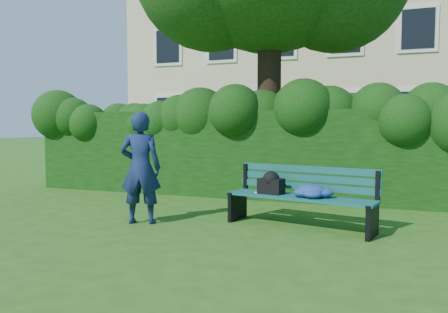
% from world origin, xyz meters
% --- Properties ---
extents(ground, '(80.00, 80.00, 0.00)m').
position_xyz_m(ground, '(0.00, 0.00, 0.00)').
color(ground, '#2C531A').
rests_on(ground, ground).
extents(apartment_building, '(16.00, 8.08, 12.00)m').
position_xyz_m(apartment_building, '(-0.00, 13.99, 6.00)').
color(apartment_building, '#CEC18A').
rests_on(apartment_building, ground).
extents(hedge, '(10.00, 1.00, 1.80)m').
position_xyz_m(hedge, '(0.00, 2.20, 0.90)').
color(hedge, black).
rests_on(hedge, ground).
extents(park_bench, '(2.25, 1.00, 0.89)m').
position_xyz_m(park_bench, '(1.50, -0.26, 0.50)').
color(park_bench, '#0F4C4B').
rests_on(park_bench, ground).
extents(man_reading, '(0.72, 0.58, 1.71)m').
position_xyz_m(man_reading, '(-0.82, -0.84, 0.85)').
color(man_reading, '#16234F').
rests_on(man_reading, ground).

